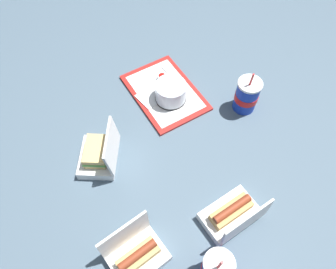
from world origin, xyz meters
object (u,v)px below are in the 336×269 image
(cake_container, at_px, (171,92))
(ketchup_cup, at_px, (162,77))
(plastic_fork, at_px, (169,73))
(clamshell_hotdog_center, at_px, (137,255))
(food_tray, at_px, (165,92))
(soda_cup_front, at_px, (247,95))
(clamshell_sandwich_front, at_px, (99,154))
(clamshell_hotdog_back, at_px, (232,215))
(soda_cup_back, at_px, (216,269))

(cake_container, bearing_deg, ketchup_cup, 175.76)
(plastic_fork, distance_m, clamshell_hotdog_center, 0.81)
(food_tray, distance_m, plastic_fork, 0.11)
(ketchup_cup, distance_m, soda_cup_front, 0.38)
(ketchup_cup, height_order, clamshell_sandwich_front, clamshell_sandwich_front)
(clamshell_sandwich_front, bearing_deg, cake_container, 114.18)
(food_tray, bearing_deg, soda_cup_front, 54.22)
(food_tray, relative_size, clamshell_sandwich_front, 1.84)
(food_tray, bearing_deg, clamshell_sandwich_front, -59.55)
(plastic_fork, relative_size, clamshell_hotdog_back, 0.51)
(food_tray, height_order, soda_cup_front, soda_cup_front)
(food_tray, height_order, clamshell_sandwich_front, clamshell_sandwich_front)
(cake_container, bearing_deg, food_tray, -169.17)
(cake_container, xyz_separation_m, plastic_fork, (-0.14, 0.05, -0.04))
(clamshell_hotdog_back, bearing_deg, food_tray, 178.92)
(cake_container, relative_size, soda_cup_front, 0.64)
(ketchup_cup, relative_size, plastic_fork, 0.36)
(clamshell_sandwich_front, bearing_deg, clamshell_hotdog_center, 0.29)
(clamshell_sandwich_front, relative_size, soda_cup_front, 1.03)
(clamshell_hotdog_center, bearing_deg, cake_container, 147.17)
(plastic_fork, relative_size, soda_cup_back, 0.53)
(food_tray, relative_size, clamshell_hotdog_back, 1.87)
(plastic_fork, distance_m, soda_cup_front, 0.37)
(plastic_fork, xyz_separation_m, clamshell_sandwich_front, (0.30, -0.42, 0.03))
(plastic_fork, bearing_deg, ketchup_cup, -77.84)
(food_tray, xyz_separation_m, cake_container, (0.05, 0.01, 0.05))
(clamshell_hotdog_back, bearing_deg, soda_cup_front, 144.43)
(soda_cup_back, bearing_deg, clamshell_hotdog_center, -123.92)
(cake_container, relative_size, soda_cup_back, 0.65)
(cake_container, distance_m, plastic_fork, 0.15)
(food_tray, bearing_deg, soda_cup_back, -11.22)
(plastic_fork, bearing_deg, food_tray, -46.92)
(clamshell_hotdog_center, height_order, clamshell_sandwich_front, clamshell_sandwich_front)
(cake_container, xyz_separation_m, soda_cup_back, (0.70, -0.16, 0.02))
(clamshell_hotdog_center, relative_size, clamshell_sandwich_front, 0.93)
(food_tray, xyz_separation_m, plastic_fork, (-0.09, 0.06, 0.01))
(clamshell_sandwich_front, distance_m, clamshell_hotdog_back, 0.53)
(ketchup_cup, bearing_deg, clamshell_sandwich_front, -53.22)
(cake_container, xyz_separation_m, clamshell_hotdog_center, (0.56, -0.36, -0.01))
(soda_cup_front, bearing_deg, clamshell_hotdog_back, -35.57)
(soda_cup_front, distance_m, soda_cup_back, 0.69)
(ketchup_cup, relative_size, clamshell_hotdog_center, 0.20)
(ketchup_cup, distance_m, plastic_fork, 0.05)
(food_tray, distance_m, soda_cup_front, 0.35)
(clamshell_hotdog_center, height_order, soda_cup_front, soda_cup_front)
(cake_container, distance_m, clamshell_hotdog_back, 0.57)
(clamshell_hotdog_center, distance_m, soda_cup_back, 0.25)
(ketchup_cup, bearing_deg, clamshell_hotdog_back, -2.42)
(soda_cup_front, xyz_separation_m, soda_cup_back, (0.54, -0.43, -0.00))
(clamshell_sandwich_front, xyz_separation_m, soda_cup_back, (0.54, 0.21, 0.03))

